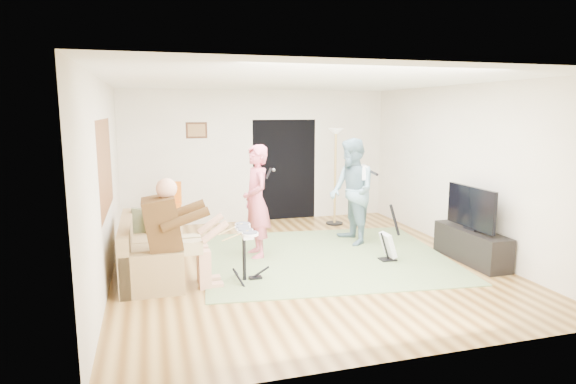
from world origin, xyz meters
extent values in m
plane|color=brown|center=(0.00, 0.00, 0.00)|extent=(6.00, 6.00, 0.00)
plane|color=white|center=(0.00, 0.00, 2.70)|extent=(6.00, 6.00, 0.00)
plane|color=brown|center=(-2.74, 0.20, 1.55)|extent=(0.00, 2.05, 2.05)
plane|color=black|center=(0.55, 2.99, 1.05)|extent=(2.10, 0.00, 2.10)
cube|color=#3F2314|center=(-1.25, 2.99, 1.90)|extent=(0.42, 0.03, 0.32)
cube|color=#657A4A|center=(0.43, 0.19, 0.01)|extent=(4.08, 3.65, 0.02)
cube|color=#94764A|center=(-2.20, 0.14, 0.19)|extent=(0.78, 1.56, 0.38)
cube|color=#94764A|center=(-2.53, 0.14, 0.39)|extent=(0.15, 1.92, 0.78)
cube|color=#94764A|center=(-2.20, 1.00, 0.27)|extent=(0.78, 0.18, 0.55)
cube|color=#94764A|center=(-2.20, -0.73, 0.27)|extent=(0.78, 0.18, 0.55)
cube|color=#4A2F14|center=(-2.05, -0.51, 0.87)|extent=(0.41, 0.53, 0.67)
sphere|color=tan|center=(-1.98, -0.51, 1.32)|extent=(0.26, 0.26, 0.26)
cylinder|color=black|center=(-1.00, -0.51, 0.36)|extent=(0.05, 0.05, 0.67)
cube|color=white|center=(-1.00, -0.51, 0.68)|extent=(0.13, 0.67, 0.04)
imported|color=#D25B6F|center=(-0.59, 0.53, 0.88)|extent=(0.46, 0.67, 1.77)
imported|color=#6B8E9D|center=(1.14, 0.82, 0.91)|extent=(0.70, 0.89, 1.83)
cube|color=black|center=(1.29, -0.26, 0.02)|extent=(0.24, 0.20, 0.03)
cube|color=silver|center=(1.29, -0.26, 0.25)|extent=(0.19, 0.29, 0.38)
cylinder|color=black|center=(1.38, -0.26, 0.64)|extent=(0.20, 0.04, 0.49)
cylinder|color=black|center=(1.40, 2.24, 0.02)|extent=(0.35, 0.35, 0.03)
cylinder|color=tan|center=(1.40, 2.24, 0.94)|extent=(0.04, 0.04, 1.84)
cone|color=white|center=(1.40, 2.24, 1.88)|extent=(0.31, 0.31, 0.12)
cube|color=beige|center=(-1.89, 2.02, 0.46)|extent=(0.52, 0.52, 0.04)
cube|color=orange|center=(-1.89, 2.22, 0.80)|extent=(0.42, 0.18, 0.43)
cube|color=black|center=(2.50, -0.63, 0.25)|extent=(0.40, 1.40, 0.50)
cube|color=black|center=(2.45, -0.63, 0.85)|extent=(0.06, 1.06, 0.63)
camera|label=1|loc=(-2.17, -6.68, 2.29)|focal=30.00mm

